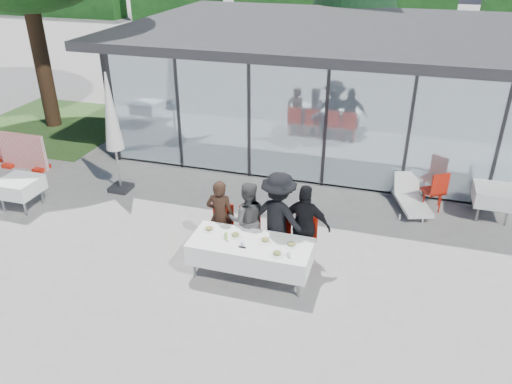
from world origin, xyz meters
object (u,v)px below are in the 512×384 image
at_px(diner_a, 220,216).
at_px(diner_chair_d, 305,238).
at_px(diner_b, 247,219).
at_px(folded_eyeglasses, 242,247).
at_px(lounger, 410,197).
at_px(market_umbrella, 111,119).
at_px(plate_b, 236,235).
at_px(plate_a, 209,229).
at_px(spare_chair_b, 436,189).
at_px(dining_table, 251,252).
at_px(diner_chair_b, 248,229).
at_px(diner_chair_c, 279,234).
at_px(juice_bottle, 226,236).
at_px(spare_table_right, 494,196).
at_px(diner_c, 278,218).
at_px(plate_extra, 277,254).
at_px(diner_chair_a, 222,225).
at_px(plate_c, 265,240).
at_px(diner_d, 305,226).
at_px(plate_d, 291,244).
at_px(spare_table_left, 20,186).

height_order(diner_a, diner_chair_d, diner_a).
bearing_deg(diner_b, folded_eyeglasses, 84.88).
bearing_deg(lounger, market_umbrella, -170.31).
bearing_deg(plate_b, plate_a, 173.54).
bearing_deg(spare_chair_b, plate_b, -135.89).
distance_m(dining_table, diner_chair_b, 0.80).
bearing_deg(diner_chair_b, diner_chair_c, 0.00).
relative_size(juice_bottle, lounger, 0.10).
bearing_deg(folded_eyeglasses, juice_bottle, 155.53).
height_order(diner_chair_c, market_umbrella, market_umbrella).
bearing_deg(spare_table_right, spare_chair_b, -179.53).
bearing_deg(diner_a, dining_table, 136.40).
distance_m(diner_b, plate_b, 0.59).
distance_m(plate_a, juice_bottle, 0.48).
bearing_deg(juice_bottle, diner_c, 42.67).
distance_m(diner_a, plate_extra, 1.70).
bearing_deg(market_umbrella, diner_chair_a, -26.85).
bearing_deg(plate_c, diner_d, 43.72).
bearing_deg(diner_chair_a, diner_chair_c, 0.00).
xyz_separation_m(plate_b, plate_d, (1.07, -0.00, 0.00)).
height_order(diner_chair_b, diner_chair_d, same).
bearing_deg(diner_chair_a, diner_chair_d, 0.00).
distance_m(diner_d, spare_table_left, 6.82).
bearing_deg(spare_table_right, plate_d, -137.02).
height_order(diner_c, spare_chair_b, diner_c).
relative_size(dining_table, plate_d, 8.46).
distance_m(folded_eyeglasses, spare_table_left, 5.98).
bearing_deg(diner_chair_a, juice_bottle, -64.26).
relative_size(plate_c, juice_bottle, 1.86).
bearing_deg(diner_d, diner_a, 1.28).
distance_m(plate_b, juice_bottle, 0.21).
bearing_deg(diner_chair_c, diner_chair_b, 180.00).
xyz_separation_m(plate_c, folded_eyeglasses, (-0.34, -0.32, -0.02)).
height_order(diner_chair_a, spare_table_left, diner_chair_a).
height_order(diner_d, plate_extra, diner_d).
relative_size(spare_table_left, lounger, 0.59).
height_order(spare_chair_b, lounger, spare_chair_b).
bearing_deg(spare_table_right, diner_chair_b, -148.95).
xyz_separation_m(diner_d, folded_eyeglasses, (-0.96, -0.91, -0.09)).
height_order(plate_a, spare_table_left, plate_a).
bearing_deg(spare_table_right, plate_b, -143.95).
bearing_deg(diner_d, spare_chair_b, -128.52).
bearing_deg(diner_c, lounger, -114.48).
bearing_deg(plate_b, spare_chair_b, 44.11).
xyz_separation_m(plate_d, spare_table_left, (-6.69, 0.88, -0.22)).
distance_m(diner_chair_b, lounger, 4.25).
xyz_separation_m(plate_d, market_umbrella, (-4.95, 2.35, 1.12)).
distance_m(diner_a, spare_table_right, 6.20).
relative_size(diner_chair_d, folded_eyeglasses, 6.96).
height_order(diner_chair_c, spare_table_left, diner_chair_c).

